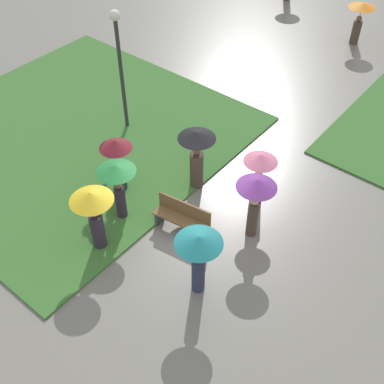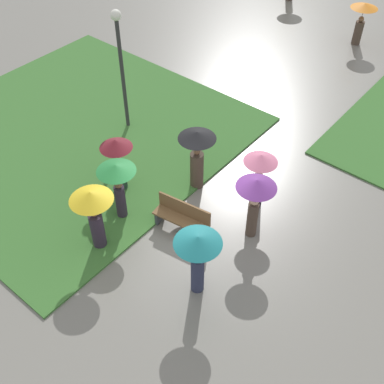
{
  "view_description": "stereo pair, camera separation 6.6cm",
  "coord_description": "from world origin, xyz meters",
  "px_view_note": "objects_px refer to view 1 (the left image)",
  "views": [
    {
      "loc": [
        5.59,
        -6.38,
        9.64
      ],
      "look_at": [
        -0.15,
        0.68,
        0.83
      ],
      "focal_mm": 45.0,
      "sensor_mm": 36.0,
      "label": 1
    },
    {
      "loc": [
        5.64,
        -6.34,
        9.64
      ],
      "look_at": [
        -0.15,
        0.68,
        0.83
      ],
      "focal_mm": 45.0,
      "sensor_mm": 36.0,
      "label": 2
    }
  ],
  "objects_px": {
    "lamp_post": "(119,56)",
    "lone_walker_near_lawn": "(360,15)",
    "crowd_person_green": "(117,179)",
    "crowd_person_maroon": "(117,157)",
    "crowd_person_teal": "(199,251)",
    "crowd_person_purple": "(256,194)",
    "park_bench": "(182,217)",
    "crowd_person_pink": "(259,172)",
    "crowd_person_yellow": "(93,209)",
    "crowd_person_black": "(197,151)"
  },
  "relations": [
    {
      "from": "park_bench",
      "to": "crowd_person_maroon",
      "type": "bearing_deg",
      "value": 170.01
    },
    {
      "from": "crowd_person_teal",
      "to": "crowd_person_purple",
      "type": "xyz_separation_m",
      "value": [
        0.0,
        2.23,
        0.06
      ]
    },
    {
      "from": "park_bench",
      "to": "crowd_person_teal",
      "type": "xyz_separation_m",
      "value": [
        1.5,
        -1.22,
        0.94
      ]
    },
    {
      "from": "park_bench",
      "to": "lone_walker_near_lawn",
      "type": "xyz_separation_m",
      "value": [
        -1.11,
        12.63,
        0.77
      ]
    },
    {
      "from": "crowd_person_yellow",
      "to": "crowd_person_maroon",
      "type": "bearing_deg",
      "value": -61.85
    },
    {
      "from": "lamp_post",
      "to": "crowd_person_purple",
      "type": "distance_m",
      "value": 6.13
    },
    {
      "from": "crowd_person_purple",
      "to": "lone_walker_near_lawn",
      "type": "xyz_separation_m",
      "value": [
        -2.61,
        11.62,
        -0.23
      ]
    },
    {
      "from": "crowd_person_green",
      "to": "crowd_person_yellow",
      "type": "height_order",
      "value": "crowd_person_yellow"
    },
    {
      "from": "lamp_post",
      "to": "crowd_person_maroon",
      "type": "height_order",
      "value": "lamp_post"
    },
    {
      "from": "crowd_person_green",
      "to": "crowd_person_teal",
      "type": "height_order",
      "value": "crowd_person_teal"
    },
    {
      "from": "lamp_post",
      "to": "crowd_person_green",
      "type": "relative_size",
      "value": 2.17
    },
    {
      "from": "park_bench",
      "to": "crowd_person_yellow",
      "type": "relative_size",
      "value": 0.83
    },
    {
      "from": "crowd_person_green",
      "to": "park_bench",
      "type": "bearing_deg",
      "value": 89.89
    },
    {
      "from": "park_bench",
      "to": "crowd_person_green",
      "type": "bearing_deg",
      "value": -164.94
    },
    {
      "from": "lamp_post",
      "to": "lone_walker_near_lawn",
      "type": "height_order",
      "value": "lamp_post"
    },
    {
      "from": "crowd_person_pink",
      "to": "lone_walker_near_lawn",
      "type": "distance_m",
      "value": 10.87
    },
    {
      "from": "park_bench",
      "to": "crowd_person_yellow",
      "type": "height_order",
      "value": "crowd_person_yellow"
    },
    {
      "from": "crowd_person_purple",
      "to": "crowd_person_teal",
      "type": "bearing_deg",
      "value": -13.51
    },
    {
      "from": "crowd_person_black",
      "to": "crowd_person_pink",
      "type": "relative_size",
      "value": 1.06
    },
    {
      "from": "park_bench",
      "to": "crowd_person_green",
      "type": "height_order",
      "value": "crowd_person_green"
    },
    {
      "from": "crowd_person_teal",
      "to": "park_bench",
      "type": "bearing_deg",
      "value": -120.72
    },
    {
      "from": "crowd_person_yellow",
      "to": "crowd_person_green",
      "type": "bearing_deg",
      "value": -77.19
    },
    {
      "from": "crowd_person_black",
      "to": "crowd_person_green",
      "type": "distance_m",
      "value": 2.38
    },
    {
      "from": "lone_walker_near_lawn",
      "to": "crowd_person_teal",
      "type": "bearing_deg",
      "value": 31.63
    },
    {
      "from": "crowd_person_maroon",
      "to": "crowd_person_pink",
      "type": "relative_size",
      "value": 0.97
    },
    {
      "from": "crowd_person_green",
      "to": "lone_walker_near_lawn",
      "type": "height_order",
      "value": "crowd_person_green"
    },
    {
      "from": "park_bench",
      "to": "crowd_person_pink",
      "type": "distance_m",
      "value": 2.34
    },
    {
      "from": "crowd_person_green",
      "to": "crowd_person_yellow",
      "type": "xyz_separation_m",
      "value": [
        0.3,
        -1.1,
        0.0
      ]
    },
    {
      "from": "crowd_person_maroon",
      "to": "lone_walker_near_lawn",
      "type": "height_order",
      "value": "crowd_person_maroon"
    },
    {
      "from": "crowd_person_teal",
      "to": "lamp_post",
      "type": "bearing_deg",
      "value": -112.82
    },
    {
      "from": "park_bench",
      "to": "crowd_person_black",
      "type": "bearing_deg",
      "value": 108.07
    },
    {
      "from": "lamp_post",
      "to": "crowd_person_teal",
      "type": "distance_m",
      "value": 6.97
    },
    {
      "from": "crowd_person_green",
      "to": "crowd_person_purple",
      "type": "relative_size",
      "value": 0.96
    },
    {
      "from": "crowd_person_yellow",
      "to": "crowd_person_teal",
      "type": "xyz_separation_m",
      "value": [
        2.77,
        0.56,
        0.02
      ]
    },
    {
      "from": "crowd_person_teal",
      "to": "crowd_person_purple",
      "type": "distance_m",
      "value": 2.23
    },
    {
      "from": "lamp_post",
      "to": "crowd_person_pink",
      "type": "relative_size",
      "value": 2.18
    },
    {
      "from": "crowd_person_teal",
      "to": "lone_walker_near_lawn",
      "type": "relative_size",
      "value": 1.08
    },
    {
      "from": "lamp_post",
      "to": "lone_walker_near_lawn",
      "type": "bearing_deg",
      "value": 72.37
    },
    {
      "from": "crowd_person_yellow",
      "to": "lone_walker_near_lawn",
      "type": "bearing_deg",
      "value": -93.19
    },
    {
      "from": "crowd_person_black",
      "to": "crowd_person_yellow",
      "type": "distance_m",
      "value": 3.38
    },
    {
      "from": "crowd_person_green",
      "to": "lone_walker_near_lawn",
      "type": "bearing_deg",
      "value": 154.4
    },
    {
      "from": "lamp_post",
      "to": "crowd_person_green",
      "type": "height_order",
      "value": "lamp_post"
    },
    {
      "from": "crowd_person_black",
      "to": "crowd_person_purple",
      "type": "height_order",
      "value": "crowd_person_black"
    },
    {
      "from": "crowd_person_black",
      "to": "crowd_person_maroon",
      "type": "relative_size",
      "value": 1.09
    },
    {
      "from": "lone_walker_near_lawn",
      "to": "park_bench",
      "type": "bearing_deg",
      "value": 25.99
    },
    {
      "from": "crowd_person_purple",
      "to": "crowd_person_yellow",
      "type": "bearing_deg",
      "value": -58.22
    },
    {
      "from": "crowd_person_purple",
      "to": "lamp_post",
      "type": "bearing_deg",
      "value": -116.22
    },
    {
      "from": "crowd_person_maroon",
      "to": "crowd_person_teal",
      "type": "relative_size",
      "value": 0.95
    },
    {
      "from": "crowd_person_green",
      "to": "crowd_person_teal",
      "type": "distance_m",
      "value": 3.12
    },
    {
      "from": "crowd_person_maroon",
      "to": "crowd_person_teal",
      "type": "distance_m",
      "value": 4.07
    }
  ]
}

